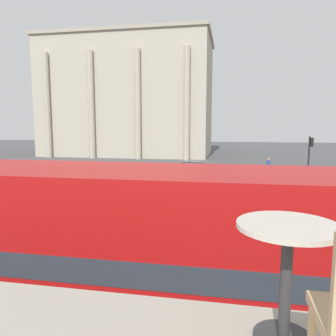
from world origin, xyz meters
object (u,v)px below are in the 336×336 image
(plaza_building_left, at_px, (130,98))
(pedestrian_blue, at_px, (268,165))
(double_decker_bus, at_px, (71,252))
(traffic_light_far, at_px, (310,154))
(cafe_dining_table, at_px, (287,256))
(car_silver, at_px, (194,168))

(plaza_building_left, bearing_deg, pedestrian_blue, -45.30)
(plaza_building_left, relative_size, pedestrian_blue, 15.99)
(double_decker_bus, height_order, traffic_light_far, traffic_light_far)
(plaza_building_left, bearing_deg, cafe_dining_table, -71.84)
(double_decker_bus, relative_size, pedestrian_blue, 6.25)
(car_silver, xyz_separation_m, pedestrian_blue, (7.18, 1.10, 0.28))
(pedestrian_blue, bearing_deg, double_decker_bus, -98.07)
(plaza_building_left, height_order, traffic_light_far, plaza_building_left)
(cafe_dining_table, relative_size, car_silver, 0.17)
(cafe_dining_table, bearing_deg, traffic_light_far, 76.89)
(cafe_dining_table, distance_m, pedestrian_blue, 31.46)
(traffic_light_far, bearing_deg, pedestrian_blue, 110.68)
(cafe_dining_table, bearing_deg, double_decker_bus, 131.05)
(cafe_dining_table, bearing_deg, car_silver, 97.07)
(double_decker_bus, distance_m, plaza_building_left, 50.16)
(cafe_dining_table, bearing_deg, pedestrian_blue, 83.66)
(car_silver, bearing_deg, traffic_light_far, -19.76)
(plaza_building_left, xyz_separation_m, pedestrian_blue, (20.44, -20.65, -8.50))
(double_decker_bus, relative_size, cafe_dining_table, 14.60)
(plaza_building_left, height_order, car_silver, plaza_building_left)
(double_decker_bus, xyz_separation_m, cafe_dining_table, (3.49, -4.01, 1.80))
(plaza_building_left, distance_m, traffic_light_far, 35.89)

